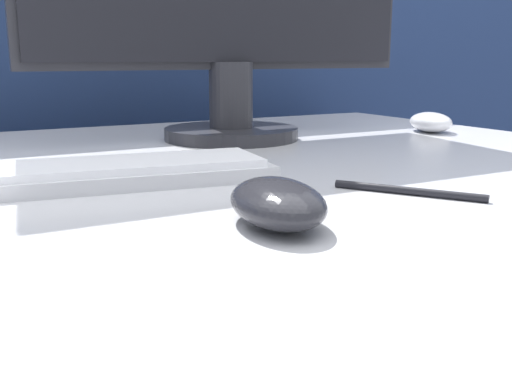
{
  "coord_description": "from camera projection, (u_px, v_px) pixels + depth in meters",
  "views": [
    {
      "loc": [
        -0.23,
        -0.64,
        0.9
      ],
      "look_at": [
        0.01,
        -0.2,
        0.79
      ],
      "focal_mm": 42.0,
      "sensor_mm": 36.0,
      "label": 1
    }
  ],
  "objects": [
    {
      "name": "partition_panel",
      "position": [
        52.0,
        164.0,
        1.29
      ],
      "size": [
        5.0,
        0.03,
        1.36
      ],
      "color": "navy",
      "rests_on": "ground_plane"
    },
    {
      "name": "computer_mouse_near",
      "position": [
        277.0,
        203.0,
        0.48
      ],
      "size": [
        0.09,
        0.13,
        0.04
      ],
      "rotation": [
        0.0,
        0.0,
        -0.21
      ],
      "color": "#232328",
      "rests_on": "desk"
    },
    {
      "name": "keyboard",
      "position": [
        85.0,
        175.0,
        0.63
      ],
      "size": [
        0.42,
        0.17,
        0.02
      ],
      "rotation": [
        0.0,
        0.0,
        -0.14
      ],
      "color": "silver",
      "rests_on": "desk"
    },
    {
      "name": "computer_mouse_far",
      "position": [
        431.0,
        122.0,
        1.1
      ],
      "size": [
        0.11,
        0.13,
        0.04
      ],
      "rotation": [
        0.0,
        0.0,
        -0.41
      ],
      "color": "white",
      "rests_on": "desk"
    },
    {
      "name": "pen",
      "position": [
        408.0,
        191.0,
        0.59
      ],
      "size": [
        0.09,
        0.13,
        0.01
      ],
      "rotation": [
        0.0,
        0.0,
        -1.0
      ],
      "color": "black",
      "rests_on": "desk"
    }
  ]
}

